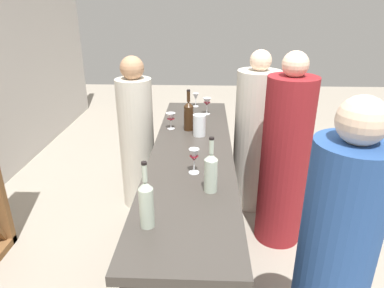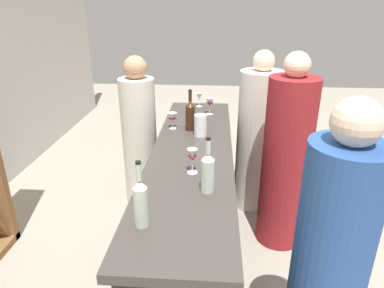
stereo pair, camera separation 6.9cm
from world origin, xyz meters
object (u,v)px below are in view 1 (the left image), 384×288
wine_bottle_center_amber_brown (189,115)px  person_left_guest (255,139)px  person_center_guest (284,161)px  person_right_guest (333,266)px  wine_glass_far_left (171,118)px  person_server_behind (137,139)px  wine_bottle_leftmost_clear_pale (146,203)px  wine_glass_near_left (207,103)px  water_pitcher (199,125)px  wine_bottle_second_left_clear_pale (211,171)px  wine_glass_near_center (194,156)px  wine_glass_near_right (196,97)px

wine_bottle_center_amber_brown → person_left_guest: person_left_guest is taller
person_center_guest → person_right_guest: size_ratio=1.01×
wine_bottle_center_amber_brown → person_center_guest: (-0.17, -0.77, -0.32)m
wine_glass_far_left → person_left_guest: 0.89m
wine_glass_far_left → person_server_behind: person_server_behind is taller
wine_bottle_leftmost_clear_pale → person_right_guest: (-0.03, -0.89, -0.32)m
wine_bottle_leftmost_clear_pale → wine_bottle_center_amber_brown: wine_bottle_center_amber_brown is taller
wine_glass_near_left → water_pitcher: size_ratio=0.91×
wine_bottle_second_left_clear_pale → water_pitcher: bearing=5.4°
water_pitcher → person_left_guest: person_left_guest is taller
wine_glass_near_center → person_server_behind: bearing=27.8°
wine_glass_near_right → person_right_guest: bearing=-160.3°
wine_bottle_center_amber_brown → person_right_guest: size_ratio=0.22×
water_pitcher → person_right_guest: person_right_guest is taller
wine_glass_near_left → person_left_guest: person_left_guest is taller
wine_bottle_center_amber_brown → wine_glass_near_left: size_ratio=2.18×
wine_bottle_leftmost_clear_pale → wine_glass_near_center: wine_bottle_leftmost_clear_pale is taller
wine_glass_near_left → person_left_guest: size_ratio=0.10×
wine_glass_near_center → person_center_guest: 0.97m
wine_glass_near_left → wine_glass_near_right: bearing=24.7°
person_left_guest → person_center_guest: (-0.54, -0.16, 0.03)m
person_server_behind → person_center_guest: bearing=-33.8°
person_right_guest → water_pitcher: bearing=-57.7°
wine_glass_near_left → water_pitcher: water_pitcher is taller
wine_bottle_leftmost_clear_pale → person_left_guest: (1.69, -0.74, -0.35)m
wine_bottle_second_left_clear_pale → person_right_guest: 0.76m
wine_glass_near_right → wine_glass_far_left: wine_glass_far_left is taller
wine_glass_near_left → person_server_behind: size_ratio=0.11×
wine_glass_near_right → person_server_behind: 0.73m
wine_bottle_center_amber_brown → wine_glass_near_center: wine_bottle_center_amber_brown is taller
wine_bottle_leftmost_clear_pale → person_left_guest: bearing=-23.6°
wine_bottle_second_left_clear_pale → wine_glass_far_left: (1.00, 0.32, -0.03)m
wine_glass_near_right → wine_glass_near_center: bearing=-178.6°
wine_glass_near_right → person_right_guest: person_right_guest is taller
water_pitcher → wine_glass_near_center: bearing=178.3°
wine_bottle_leftmost_clear_pale → wine_bottle_center_amber_brown: (1.32, -0.13, 0.00)m
wine_bottle_leftmost_clear_pale → person_server_behind: size_ratio=0.23×
wine_bottle_second_left_clear_pale → person_right_guest: person_right_guest is taller
wine_glass_near_right → person_right_guest: 2.18m
wine_glass_near_center → wine_glass_near_right: bearing=1.4°
water_pitcher → wine_glass_near_left: bearing=-6.0°
wine_bottle_leftmost_clear_pale → wine_glass_near_left: wine_bottle_leftmost_clear_pale is taller
wine_glass_near_center → wine_glass_near_right: (1.45, 0.03, -0.01)m
wine_bottle_second_left_clear_pale → person_server_behind: (1.33, 0.69, -0.36)m
wine_glass_near_left → wine_glass_near_center: size_ratio=0.97×
water_pitcher → wine_bottle_leftmost_clear_pale: bearing=169.6°
wine_bottle_second_left_clear_pale → wine_bottle_center_amber_brown: (0.98, 0.17, 0.01)m
wine_glass_near_center → person_left_guest: size_ratio=0.11×
wine_glass_near_left → water_pitcher: (-0.56, 0.06, -0.03)m
wine_bottle_center_amber_brown → wine_glass_near_center: bearing=-174.6°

